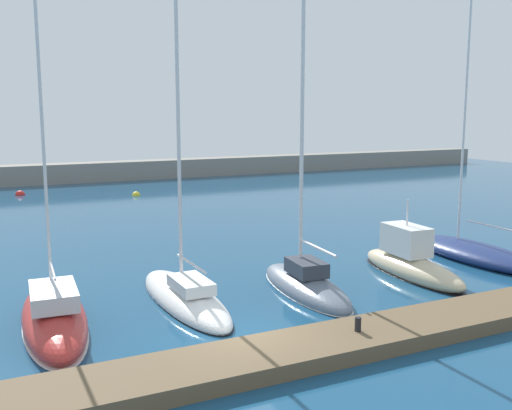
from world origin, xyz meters
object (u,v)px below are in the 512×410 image
Objects in this scene: mooring_buoy_red at (20,195)px; sailboat_slate_fifth at (306,284)px; motorboat_sand_sixth at (411,263)px; sailboat_white_fourth at (185,296)px; mooring_buoy_yellow at (136,196)px; sailboat_navy_seventh at (475,251)px; sailboat_red_third at (54,316)px; dock_bollard at (358,324)px.

sailboat_slate_fifth is at bearing -76.55° from mooring_buoy_red.
mooring_buoy_red is (-13.51, 33.93, -0.54)m from motorboat_sand_sixth.
sailboat_white_fourth is 29.06m from mooring_buoy_yellow.
sailboat_navy_seventh is (4.71, 0.80, -0.16)m from motorboat_sand_sixth.
mooring_buoy_red is (1.52, 33.67, -0.40)m from sailboat_red_third.
mooring_buoy_yellow is (-9.35, 28.55, -0.38)m from sailboat_navy_seventh.
dock_bollard is at bearing -80.37° from mooring_buoy_red.
dock_bollard is (8.21, -5.79, 0.31)m from sailboat_red_third.
mooring_buoy_red is (-8.12, 33.94, -0.28)m from sailboat_slate_fifth.
motorboat_sand_sixth is 0.37× the size of sailboat_navy_seventh.
sailboat_red_third reaches higher than mooring_buoy_red.
sailboat_red_third is 1.32× the size of sailboat_slate_fifth.
mooring_buoy_yellow is at bearing 86.45° from dock_bollard.
motorboat_sand_sixth is 15.09× the size of dock_bollard.
mooring_buoy_yellow is at bearing 12.35° from motorboat_sand_sixth.
mooring_buoy_red is at bearing 1.12° from sailboat_red_third.
motorboat_sand_sixth is at bearing 39.09° from dock_bollard.
sailboat_white_fourth reaches higher than motorboat_sand_sixth.
mooring_buoy_yellow is 1.57× the size of dock_bollard.
sailboat_white_fourth reaches higher than dock_bollard.
mooring_buoy_red reaches higher than mooring_buoy_yellow.
sailboat_slate_fifth is at bearing -87.90° from sailboat_red_third.
dock_bollard is (-6.81, -5.53, 0.17)m from motorboat_sand_sixth.
dock_bollard is (3.40, -6.36, 0.46)m from sailboat_white_fourth.
dock_bollard is at bearing 119.40° from sailboat_navy_seventh.
sailboat_navy_seventh is 40.33× the size of dock_bollard.
motorboat_sand_sixth is 8.78m from dock_bollard.
sailboat_red_third is at bearing -109.63° from mooring_buoy_yellow.
motorboat_sand_sixth is (5.39, 0.01, 0.26)m from sailboat_slate_fifth.
sailboat_white_fourth is 33.27m from mooring_buoy_red.
sailboat_slate_fifth is 10.13m from sailboat_navy_seventh.
sailboat_white_fourth reaches higher than mooring_buoy_red.
motorboat_sand_sixth is at bearing -85.11° from sailboat_slate_fifth.
motorboat_sand_sixth is 29.72m from mooring_buoy_yellow.
motorboat_sand_sixth is 8.30× the size of mooring_buoy_red.
dock_bollard is at bearing -93.55° from mooring_buoy_yellow.
sailboat_navy_seventh is (14.92, -0.02, 0.13)m from sailboat_white_fourth.
sailboat_navy_seventh reaches higher than sailboat_white_fourth.
dock_bollard reaches higher than mooring_buoy_red.
sailboat_navy_seventh is at bearing -76.98° from motorboat_sand_sixth.
sailboat_red_third is 22.39× the size of mooring_buoy_yellow.
sailboat_navy_seventh is 37.81m from mooring_buoy_red.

